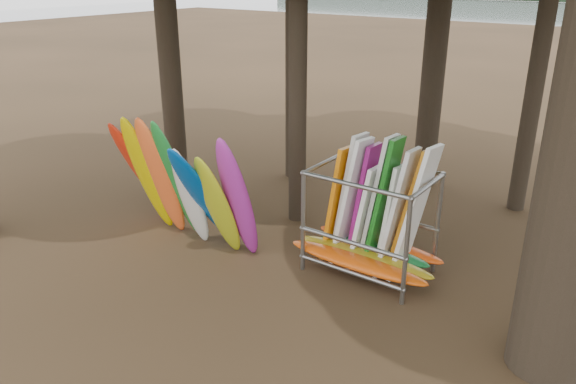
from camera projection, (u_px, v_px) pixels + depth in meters
The scene contains 3 objects.
ground at pixel (268, 287), 11.12m from camera, with size 120.00×120.00×0.00m, color #47331E.
kayak_row at pixel (182, 187), 12.35m from camera, with size 3.71×2.17×3.11m.
storage_rack at pixel (371, 225), 11.36m from camera, with size 3.07×1.54×2.90m.
Camera 1 is at (5.92, -7.59, 5.88)m, focal length 35.00 mm.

